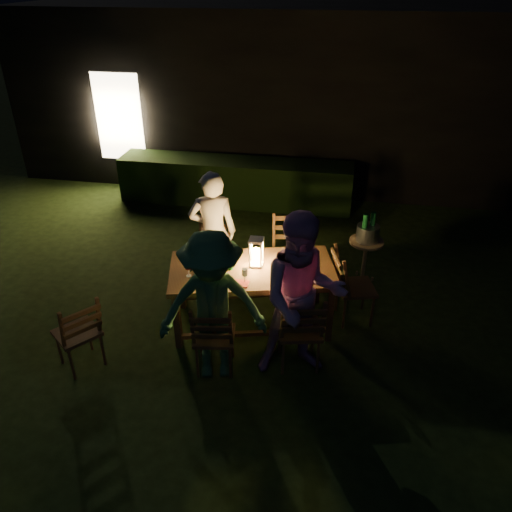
% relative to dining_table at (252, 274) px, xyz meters
% --- Properties ---
extents(garden_envelope, '(40.00, 40.00, 3.20)m').
position_rel_dining_table_xyz_m(garden_envelope, '(-0.48, 5.93, 0.87)').
color(garden_envelope, black).
rests_on(garden_envelope, ground).
extents(dining_table, '(2.06, 1.38, 0.79)m').
position_rel_dining_table_xyz_m(dining_table, '(0.00, 0.00, 0.00)').
color(dining_table, '#512E1B').
rests_on(dining_table, ground).
extents(chair_near_left, '(0.48, 0.51, 0.94)m').
position_rel_dining_table_xyz_m(chair_near_left, '(-0.25, -0.86, -0.42)').
color(chair_near_left, '#512E1B').
rests_on(chair_near_left, ground).
extents(chair_near_right, '(0.55, 0.58, 1.02)m').
position_rel_dining_table_xyz_m(chair_near_right, '(0.63, -0.64, -0.40)').
color(chair_near_right, '#512E1B').
rests_on(chair_near_right, ground).
extents(chair_far_left, '(0.47, 0.50, 0.94)m').
position_rel_dining_table_xyz_m(chair_far_left, '(-0.62, 0.64, -0.42)').
color(chair_far_left, '#512E1B').
rests_on(chair_far_left, ground).
extents(chair_far_right, '(0.55, 0.57, 1.03)m').
position_rel_dining_table_xyz_m(chair_far_right, '(0.34, 0.88, -0.40)').
color(chair_far_right, '#512E1B').
rests_on(chair_far_right, ground).
extents(chair_end, '(0.58, 0.56, 0.99)m').
position_rel_dining_table_xyz_m(chair_end, '(1.19, 0.30, -0.41)').
color(chair_end, '#512E1B').
rests_on(chair_end, ground).
extents(chair_spare, '(0.62, 0.62, 0.95)m').
position_rel_dining_table_xyz_m(chair_spare, '(-1.68, -1.06, -0.42)').
color(chair_spare, '#512E1B').
rests_on(chair_spare, ground).
extents(person_house_side, '(0.69, 0.54, 1.67)m').
position_rel_dining_table_xyz_m(person_house_side, '(-0.64, 0.68, 0.12)').
color(person_house_side, beige).
rests_on(person_house_side, ground).
extents(person_opp_right, '(1.04, 0.90, 1.84)m').
position_rel_dining_table_xyz_m(person_opp_right, '(0.64, -0.68, 0.21)').
color(person_opp_right, '#BA80B5').
rests_on(person_opp_right, ground).
extents(person_opp_left, '(1.21, 0.87, 1.68)m').
position_rel_dining_table_xyz_m(person_opp_left, '(-0.23, -0.91, 0.13)').
color(person_opp_left, '#366C3E').
rests_on(person_opp_left, ground).
extents(lantern, '(0.16, 0.16, 0.35)m').
position_rel_dining_table_xyz_m(lantern, '(0.04, 0.06, 0.24)').
color(lantern, white).
rests_on(lantern, dining_table).
extents(plate_far_left, '(0.25, 0.25, 0.01)m').
position_rel_dining_table_xyz_m(plate_far_left, '(-0.59, 0.08, 0.09)').
color(plate_far_left, white).
rests_on(plate_far_left, dining_table).
extents(plate_near_left, '(0.25, 0.25, 0.01)m').
position_rel_dining_table_xyz_m(plate_near_left, '(-0.48, -0.35, 0.09)').
color(plate_near_left, white).
rests_on(plate_near_left, dining_table).
extents(plate_far_right, '(0.25, 0.25, 0.01)m').
position_rel_dining_table_xyz_m(plate_far_right, '(0.38, 0.32, 0.09)').
color(plate_far_right, white).
rests_on(plate_far_right, dining_table).
extents(plate_near_right, '(0.25, 0.25, 0.01)m').
position_rel_dining_table_xyz_m(plate_near_right, '(0.49, -0.10, 0.09)').
color(plate_near_right, white).
rests_on(plate_near_right, dining_table).
extents(wineglass_a, '(0.06, 0.06, 0.18)m').
position_rel_dining_table_xyz_m(wineglass_a, '(-0.36, 0.20, 0.17)').
color(wineglass_a, '#59070F').
rests_on(wineglass_a, dining_table).
extents(wineglass_b, '(0.06, 0.06, 0.18)m').
position_rel_dining_table_xyz_m(wineglass_b, '(-0.67, -0.29, 0.17)').
color(wineglass_b, '#59070F').
rests_on(wineglass_b, dining_table).
extents(wineglass_c, '(0.06, 0.06, 0.18)m').
position_rel_dining_table_xyz_m(wineglass_c, '(0.36, -0.20, 0.17)').
color(wineglass_c, '#59070F').
rests_on(wineglass_c, dining_table).
extents(wineglass_d, '(0.06, 0.06, 0.18)m').
position_rel_dining_table_xyz_m(wineglass_d, '(0.56, 0.33, 0.17)').
color(wineglass_d, '#59070F').
rests_on(wineglass_d, dining_table).
extents(wineglass_e, '(0.06, 0.06, 0.18)m').
position_rel_dining_table_xyz_m(wineglass_e, '(-0.02, -0.32, 0.17)').
color(wineglass_e, silver).
rests_on(wineglass_e, dining_table).
extents(bottle_table, '(0.07, 0.07, 0.28)m').
position_rel_dining_table_xyz_m(bottle_table, '(-0.24, -0.06, 0.22)').
color(bottle_table, '#0F471E').
rests_on(bottle_table, dining_table).
extents(napkin_left, '(0.18, 0.14, 0.01)m').
position_rel_dining_table_xyz_m(napkin_left, '(-0.07, -0.35, 0.08)').
color(napkin_left, red).
rests_on(napkin_left, dining_table).
extents(napkin_right, '(0.18, 0.14, 0.01)m').
position_rel_dining_table_xyz_m(napkin_right, '(0.61, -0.16, 0.08)').
color(napkin_right, red).
rests_on(napkin_right, dining_table).
extents(phone, '(0.14, 0.07, 0.01)m').
position_rel_dining_table_xyz_m(phone, '(-0.53, -0.44, 0.08)').
color(phone, black).
rests_on(phone, dining_table).
extents(side_table, '(0.46, 0.46, 0.62)m').
position_rel_dining_table_xyz_m(side_table, '(1.33, 1.22, -0.16)').
color(side_table, olive).
rests_on(side_table, ground).
extents(ice_bucket, '(0.30, 0.30, 0.22)m').
position_rel_dining_table_xyz_m(ice_bucket, '(1.33, 1.22, 0.02)').
color(ice_bucket, '#A5A8AD').
rests_on(ice_bucket, side_table).
extents(bottle_bucket_a, '(0.07, 0.07, 0.32)m').
position_rel_dining_table_xyz_m(bottle_bucket_a, '(1.28, 1.18, 0.07)').
color(bottle_bucket_a, '#0F471E').
rests_on(bottle_bucket_a, side_table).
extents(bottle_bucket_b, '(0.07, 0.07, 0.32)m').
position_rel_dining_table_xyz_m(bottle_bucket_b, '(1.38, 1.26, 0.07)').
color(bottle_bucket_b, '#0F471E').
rests_on(bottle_bucket_b, side_table).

